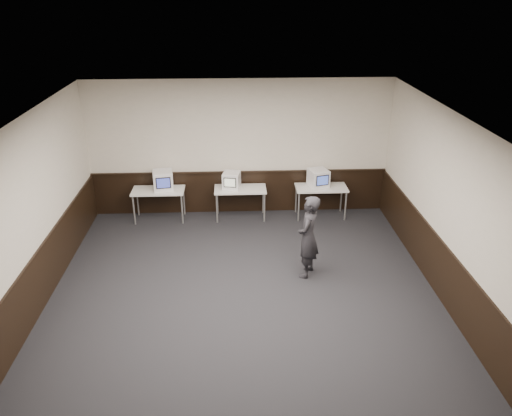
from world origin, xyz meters
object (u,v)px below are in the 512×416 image
at_px(emac_right, 318,178).
at_px(person, 308,237).
at_px(emac_left, 163,180).
at_px(emac_center, 231,180).
at_px(desk_left, 158,193).
at_px(desk_center, 240,191).
at_px(desk_right, 321,190).

xyz_separation_m(emac_right, person, (-0.61, -2.63, -0.15)).
bearing_deg(emac_left, emac_center, -9.09).
bearing_deg(emac_right, emac_center, 163.86).
xyz_separation_m(desk_left, desk_center, (1.90, 0.00, 0.00)).
relative_size(desk_center, emac_right, 2.24).
distance_m(desk_right, person, 2.68).
bearing_deg(desk_right, desk_left, 180.00).
bearing_deg(desk_center, person, -64.87).
distance_m(desk_center, person, 2.87).
bearing_deg(emac_center, emac_right, 10.78).
bearing_deg(emac_right, desk_right, -44.70).
xyz_separation_m(emac_center, emac_right, (2.03, 0.00, 0.02)).
relative_size(desk_left, desk_center, 1.00).
height_order(desk_left, person, person).
distance_m(desk_right, emac_right, 0.29).
height_order(emac_left, emac_center, emac_left).
height_order(desk_center, emac_center, emac_center).
xyz_separation_m(desk_right, emac_left, (-3.68, 0.03, 0.29)).
relative_size(desk_left, person, 0.74).
height_order(desk_left, desk_center, same).
bearing_deg(emac_right, desk_center, 165.11).
relative_size(desk_left, desk_right, 1.00).
distance_m(desk_right, emac_left, 3.69).
bearing_deg(desk_right, emac_left, 179.52).
bearing_deg(emac_center, person, -50.93).
distance_m(desk_left, desk_center, 1.90).
height_order(desk_right, emac_left, emac_left).
bearing_deg(emac_center, emac_left, -168.90).
relative_size(emac_left, emac_right, 1.00).
bearing_deg(desk_right, desk_center, 180.00).
bearing_deg(emac_center, desk_left, -167.88).
bearing_deg(person, emac_right, -169.53).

